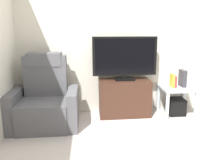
{
  "coord_description": "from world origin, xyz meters",
  "views": [
    {
      "loc": [
        -0.71,
        -2.82,
        1.47
      ],
      "look_at": [
        -0.36,
        0.5,
        0.7
      ],
      "focal_mm": 37.31,
      "sensor_mm": 36.0,
      "label": 1
    }
  ],
  "objects_px": {
    "book_middle": "(175,82)",
    "side_table": "(177,91)",
    "television": "(125,57)",
    "subwoofer_box": "(176,106)",
    "game_console": "(183,78)",
    "recliner_armchair": "(45,101)",
    "book_leftmost": "(172,81)",
    "tv_stand": "(124,98)"
  },
  "relations": [
    {
      "from": "book_middle",
      "to": "side_table",
      "type": "bearing_deg",
      "value": 19.96
    },
    {
      "from": "television",
      "to": "subwoofer_box",
      "type": "height_order",
      "value": "television"
    },
    {
      "from": "game_console",
      "to": "recliner_armchair",
      "type": "bearing_deg",
      "value": -174.3
    },
    {
      "from": "side_table",
      "to": "television",
      "type": "bearing_deg",
      "value": 175.15
    },
    {
      "from": "recliner_armchair",
      "to": "book_middle",
      "type": "relative_size",
      "value": 5.78
    },
    {
      "from": "book_middle",
      "to": "recliner_armchair",
      "type": "bearing_deg",
      "value": -174.72
    },
    {
      "from": "book_middle",
      "to": "game_console",
      "type": "relative_size",
      "value": 0.67
    },
    {
      "from": "recliner_armchair",
      "to": "side_table",
      "type": "relative_size",
      "value": 2.0
    },
    {
      "from": "side_table",
      "to": "game_console",
      "type": "xyz_separation_m",
      "value": [
        0.09,
        0.01,
        0.22
      ]
    },
    {
      "from": "recliner_armchair",
      "to": "book_leftmost",
      "type": "xyz_separation_m",
      "value": [
        2.03,
        0.19,
        0.22
      ]
    },
    {
      "from": "television",
      "to": "book_middle",
      "type": "xyz_separation_m",
      "value": [
        0.82,
        -0.09,
        -0.4
      ]
    },
    {
      "from": "television",
      "to": "book_leftmost",
      "type": "height_order",
      "value": "television"
    },
    {
      "from": "television",
      "to": "game_console",
      "type": "height_order",
      "value": "television"
    },
    {
      "from": "television",
      "to": "recliner_armchair",
      "type": "xyz_separation_m",
      "value": [
        -1.25,
        -0.29,
        -0.61
      ]
    },
    {
      "from": "game_console",
      "to": "book_leftmost",
      "type": "bearing_deg",
      "value": -171.03
    },
    {
      "from": "subwoofer_box",
      "to": "book_leftmost",
      "type": "bearing_deg",
      "value": -168.69
    },
    {
      "from": "television",
      "to": "book_middle",
      "type": "relative_size",
      "value": 5.6
    },
    {
      "from": "book_leftmost",
      "to": "game_console",
      "type": "height_order",
      "value": "game_console"
    },
    {
      "from": "recliner_armchair",
      "to": "subwoofer_box",
      "type": "height_order",
      "value": "recliner_armchair"
    },
    {
      "from": "book_middle",
      "to": "game_console",
      "type": "bearing_deg",
      "value": 11.68
    },
    {
      "from": "tv_stand",
      "to": "side_table",
      "type": "bearing_deg",
      "value": -3.65
    },
    {
      "from": "television",
      "to": "side_table",
      "type": "bearing_deg",
      "value": -4.85
    },
    {
      "from": "television",
      "to": "subwoofer_box",
      "type": "xyz_separation_m",
      "value": [
        0.88,
        -0.07,
        -0.84
      ]
    },
    {
      "from": "game_console",
      "to": "tv_stand",
      "type": "bearing_deg",
      "value": 177.27
    },
    {
      "from": "television",
      "to": "book_leftmost",
      "type": "bearing_deg",
      "value": -6.93
    },
    {
      "from": "recliner_armchair",
      "to": "book_leftmost",
      "type": "bearing_deg",
      "value": -3.14
    },
    {
      "from": "television",
      "to": "book_leftmost",
      "type": "relative_size",
      "value": 4.75
    },
    {
      "from": "tv_stand",
      "to": "television",
      "type": "relative_size",
      "value": 0.8
    },
    {
      "from": "television",
      "to": "game_console",
      "type": "bearing_deg",
      "value": -3.82
    },
    {
      "from": "tv_stand",
      "to": "recliner_armchair",
      "type": "xyz_separation_m",
      "value": [
        -1.25,
        -0.27,
        0.07
      ]
    },
    {
      "from": "book_middle",
      "to": "game_console",
      "type": "distance_m",
      "value": 0.16
    },
    {
      "from": "book_leftmost",
      "to": "game_console",
      "type": "xyz_separation_m",
      "value": [
        0.19,
        0.03,
        0.03
      ]
    },
    {
      "from": "recliner_armchair",
      "to": "television",
      "type": "bearing_deg",
      "value": 4.35
    },
    {
      "from": "tv_stand",
      "to": "game_console",
      "type": "distance_m",
      "value": 1.02
    },
    {
      "from": "game_console",
      "to": "side_table",
      "type": "bearing_deg",
      "value": -173.66
    },
    {
      "from": "tv_stand",
      "to": "game_console",
      "type": "xyz_separation_m",
      "value": [
        0.97,
        -0.05,
        0.32
      ]
    },
    {
      "from": "book_middle",
      "to": "tv_stand",
      "type": "bearing_deg",
      "value": 174.72
    },
    {
      "from": "recliner_armchair",
      "to": "book_leftmost",
      "type": "distance_m",
      "value": 2.05
    },
    {
      "from": "subwoofer_box",
      "to": "book_leftmost",
      "type": "height_order",
      "value": "book_leftmost"
    },
    {
      "from": "tv_stand",
      "to": "recliner_armchair",
      "type": "height_order",
      "value": "recliner_armchair"
    },
    {
      "from": "game_console",
      "to": "subwoofer_box",
      "type": "bearing_deg",
      "value": -173.66
    },
    {
      "from": "subwoofer_box",
      "to": "book_middle",
      "type": "height_order",
      "value": "book_middle"
    }
  ]
}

